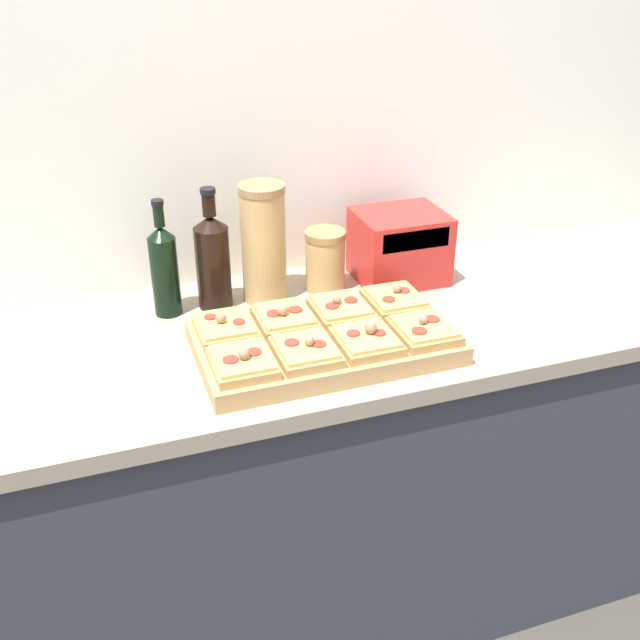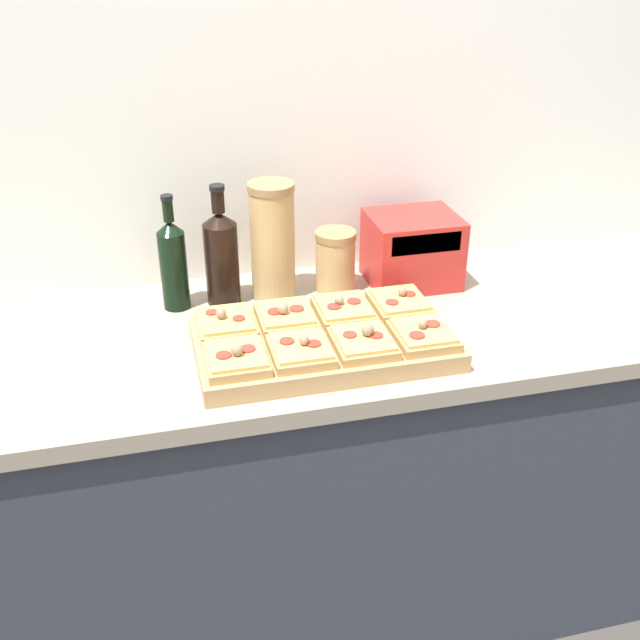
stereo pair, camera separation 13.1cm
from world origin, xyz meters
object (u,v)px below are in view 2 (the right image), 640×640
object	(u,v)px
cutting_board	(323,343)
grain_jar_tall	(273,241)
olive_oil_bottle	(173,263)
toaster_oven	(412,249)
wine_bottle	(221,256)
grain_jar_short	(335,261)

from	to	relation	value
cutting_board	grain_jar_tall	size ratio (longest dim) A/B	1.88
olive_oil_bottle	toaster_oven	bearing A→B (deg)	-0.08
wine_bottle	grain_jar_tall	bearing A→B (deg)	0.00
cutting_board	grain_jar_tall	bearing A→B (deg)	100.34
olive_oil_bottle	grain_jar_tall	xyz separation A→B (m)	(0.24, -0.00, 0.03)
cutting_board	olive_oil_bottle	xyz separation A→B (m)	(-0.30, 0.29, 0.10)
olive_oil_bottle	wine_bottle	world-z (taller)	wine_bottle
cutting_board	grain_jar_tall	xyz separation A→B (m)	(-0.05, 0.29, 0.13)
wine_bottle	grain_jar_tall	world-z (taller)	wine_bottle
wine_bottle	toaster_oven	size ratio (longest dim) A/B	1.21
wine_bottle	toaster_oven	world-z (taller)	wine_bottle
cutting_board	grain_jar_short	bearing A→B (deg)	70.31
toaster_oven	cutting_board	bearing A→B (deg)	-136.59
grain_jar_tall	toaster_oven	distance (m)	0.37
grain_jar_tall	wine_bottle	bearing A→B (deg)	-180.00
wine_bottle	toaster_oven	distance (m)	0.49
olive_oil_bottle	wine_bottle	distance (m)	0.12
cutting_board	toaster_oven	xyz separation A→B (m)	(0.31, 0.29, 0.07)
grain_jar_short	cutting_board	bearing A→B (deg)	-109.69
wine_bottle	cutting_board	bearing A→B (deg)	-58.51
toaster_oven	grain_jar_short	bearing A→B (deg)	179.76
wine_bottle	grain_jar_short	size ratio (longest dim) A/B	1.89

